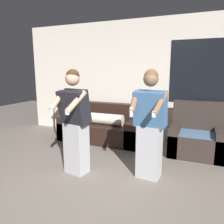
{
  "coord_description": "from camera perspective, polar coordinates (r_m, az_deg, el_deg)",
  "views": [
    {
      "loc": [
        1.29,
        -1.94,
        1.58
      ],
      "look_at": [
        0.09,
        0.95,
        0.98
      ],
      "focal_mm": 35.0,
      "sensor_mm": 36.0,
      "label": 1
    }
  ],
  "objects": [
    {
      "name": "couch",
      "position": [
        5.05,
        -2.17,
        -3.95
      ],
      "size": [
        1.89,
        0.93,
        0.81
      ],
      "color": "black",
      "rests_on": "ground_plane"
    },
    {
      "name": "ground_plane",
      "position": [
        2.82,
        -9.93,
        -23.43
      ],
      "size": [
        14.0,
        14.0,
        0.0
      ],
      "primitive_type": "plane",
      "color": "slate"
    },
    {
      "name": "armchair",
      "position": [
        4.49,
        21.23,
        -6.28
      ],
      "size": [
        0.96,
        0.83,
        0.98
      ],
      "color": "#332823",
      "rests_on": "ground_plane"
    },
    {
      "name": "wall_back",
      "position": [
        5.1,
        8.2,
        8.22
      ],
      "size": [
        6.17,
        0.07,
        2.7
      ],
      "color": "silver",
      "rests_on": "ground_plane"
    },
    {
      "name": "person_right",
      "position": [
        3.19,
        9.8,
        -3.54
      ],
      "size": [
        0.51,
        0.52,
        1.59
      ],
      "color": "#B2B2B7",
      "rests_on": "ground_plane"
    },
    {
      "name": "person_left",
      "position": [
        3.34,
        -9.71,
        -2.84
      ],
      "size": [
        0.5,
        0.55,
        1.6
      ],
      "color": "#B2B2B7",
      "rests_on": "ground_plane"
    },
    {
      "name": "side_table",
      "position": [
        5.77,
        -12.42,
        0.76
      ],
      "size": [
        0.44,
        0.45,
        0.86
      ],
      "color": "#332319",
      "rests_on": "ground_plane"
    }
  ]
}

